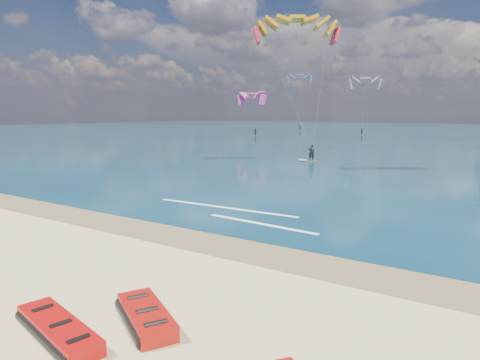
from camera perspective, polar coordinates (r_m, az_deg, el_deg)
ground at (r=50.95m, az=19.88°, el=2.96°), size 320.00×320.00×0.00m
wet_sand_strip at (r=17.55m, az=-9.32°, el=-7.16°), size 320.00×2.40×0.01m
sea at (r=114.10m, az=27.32°, el=5.53°), size 320.00×200.00×0.04m
packed_kite_left at (r=10.70m, az=-23.02°, el=-18.66°), size 3.30×1.77×0.41m
packed_kite_mid at (r=10.67m, az=-12.41°, el=-18.21°), size 2.80×2.31×0.44m
kitesurfer_main at (r=39.84m, az=8.56°, el=12.09°), size 7.47×10.32×13.77m
shoreline_foam at (r=20.63m, az=-0.26°, el=-4.48°), size 10.04×2.39×0.01m
distant_kites at (r=90.46m, az=26.48°, el=8.82°), size 77.41×32.72×14.69m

